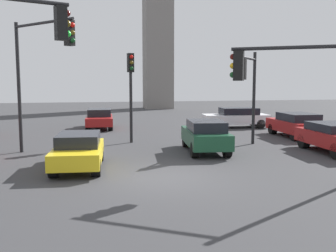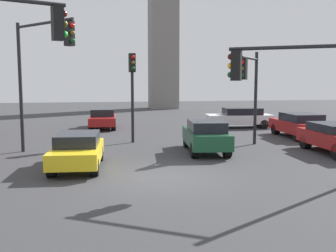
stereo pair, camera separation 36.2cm
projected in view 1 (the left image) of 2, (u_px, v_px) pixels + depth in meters
name	position (u px, v px, depth m)	size (l,w,h in m)	color
ground_plane	(162.00, 178.00, 13.20)	(102.85, 102.85, 0.00)	#38383A
traffic_light_0	(288.00, 81.00, 12.33)	(3.21, 2.08, 4.69)	black
traffic_light_1	(41.00, 58.00, 16.55)	(2.76, 3.10, 5.99)	black
traffic_light_2	(13.00, 53.00, 10.73)	(2.84, 1.23, 5.78)	black
traffic_light_3	(248.00, 81.00, 19.09)	(1.73, 2.11, 4.84)	black
traffic_light_4	(131.00, 80.00, 20.54)	(0.37, 0.48, 4.81)	black
car_1	(205.00, 135.00, 18.03)	(2.21, 4.27, 1.50)	#19472D
car_2	(236.00, 117.00, 27.81)	(4.84, 2.42, 1.44)	silver
car_3	(335.00, 137.00, 17.84)	(2.13, 4.30, 1.38)	maroon
car_4	(99.00, 118.00, 27.23)	(2.00, 4.21, 1.39)	maroon
car_6	(297.00, 124.00, 22.93)	(2.13, 4.36, 1.45)	maroon
car_7	(79.00, 150.00, 14.63)	(2.06, 4.07, 1.33)	yellow
skyline_tower	(158.00, 13.00, 46.88)	(3.36, 3.36, 23.46)	gray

